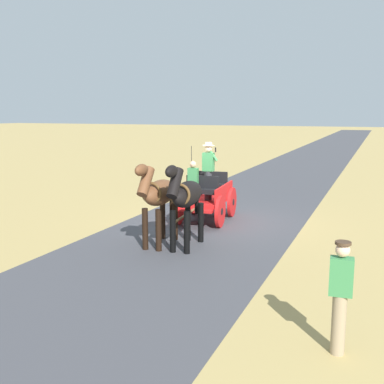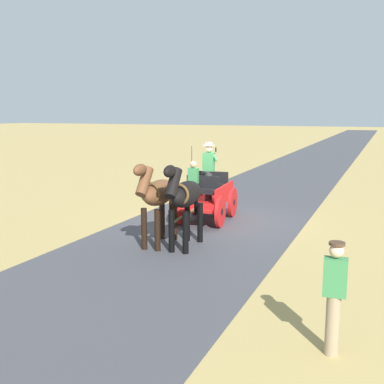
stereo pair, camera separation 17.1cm
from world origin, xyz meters
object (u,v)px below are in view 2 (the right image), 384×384
pedestrian_walking (334,295)px  traffic_cone (197,190)px  horse_off_side (158,195)px  horse_drawn_carriage (206,195)px  horse_near_side (185,197)px

pedestrian_walking → traffic_cone: 12.83m
horse_off_side → pedestrian_walking: size_ratio=1.34×
horse_drawn_carriage → pedestrian_walking: bearing=123.6°
horse_drawn_carriage → horse_near_side: bearing=101.2°
horse_near_side → traffic_cone: size_ratio=4.42×
horse_near_side → pedestrian_walking: (-4.03, 3.96, -0.44)m
horse_drawn_carriage → horse_off_side: horse_drawn_carriage is taller
horse_off_side → horse_near_side: bearing=-175.5°
horse_near_side → pedestrian_walking: size_ratio=1.34×
pedestrian_walking → horse_drawn_carriage: bearing=-56.4°
horse_drawn_carriage → pedestrian_walking: horse_drawn_carriage is taller
horse_drawn_carriage → traffic_cone: (1.97, -4.03, -0.57)m
horse_off_side → pedestrian_walking: bearing=140.6°
pedestrian_walking → traffic_cone: pedestrian_walking is taller
horse_near_side → horse_off_side: bearing=4.5°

